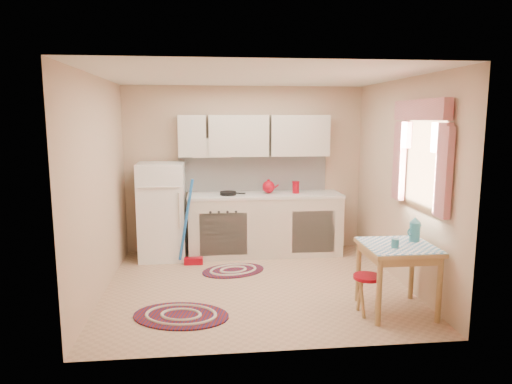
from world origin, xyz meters
TOP-DOWN VIEW (x-y plane):
  - room_shell at (0.16, 0.24)m, footprint 3.64×3.60m
  - fridge at (-1.23, 1.25)m, footprint 0.65×0.60m
  - broom at (-0.78, 0.90)m, footprint 0.28×0.13m
  - base_cabinets at (0.27, 1.30)m, footprint 2.25×0.60m
  - countertop at (0.27, 1.30)m, footprint 2.27×0.62m
  - frying_pan at (-0.28, 1.25)m, footprint 0.29×0.29m
  - red_kettle at (0.33, 1.30)m, footprint 0.22×0.20m
  - red_canister at (0.73, 1.30)m, footprint 0.12×0.12m
  - table at (1.39, -0.90)m, footprint 0.72×0.72m
  - stool at (1.06, -0.94)m, footprint 0.36×0.36m
  - coffee_pot at (1.62, -0.78)m, footprint 0.17×0.16m
  - mug at (1.31, -1.00)m, footprint 0.10×0.10m
  - rug_center at (-0.25, 0.56)m, footprint 0.97×0.77m
  - rug_left at (-0.87, -0.79)m, footprint 1.13×0.88m

SIDE VIEW (x-z plane):
  - rug_center at x=-0.25m, z-range 0.00..0.02m
  - rug_left at x=-0.87m, z-range 0.00..0.02m
  - stool at x=1.06m, z-range 0.00..0.42m
  - table at x=1.39m, z-range 0.00..0.72m
  - base_cabinets at x=0.27m, z-range 0.00..0.88m
  - broom at x=-0.78m, z-range 0.00..1.20m
  - fridge at x=-1.23m, z-range 0.00..1.40m
  - mug at x=1.31m, z-range 0.72..0.82m
  - coffee_pot at x=1.62m, z-range 0.72..1.00m
  - countertop at x=0.27m, z-range 0.88..0.92m
  - frying_pan at x=-0.28m, z-range 0.92..0.97m
  - red_canister at x=0.73m, z-range 0.92..1.08m
  - red_kettle at x=0.33m, z-range 0.92..1.12m
  - room_shell at x=0.16m, z-range 0.34..2.86m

